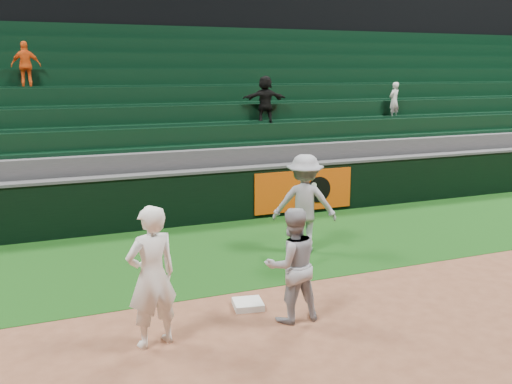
% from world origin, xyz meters
% --- Properties ---
extents(ground, '(70.00, 70.00, 0.00)m').
position_xyz_m(ground, '(0.00, 0.00, 0.00)').
color(ground, brown).
rests_on(ground, ground).
extents(foul_grass, '(36.00, 4.20, 0.01)m').
position_xyz_m(foul_grass, '(0.00, 3.00, 0.00)').
color(foul_grass, '#0F370D').
rests_on(foul_grass, ground).
extents(upper_deck, '(40.00, 12.00, 12.00)m').
position_xyz_m(upper_deck, '(0.00, 17.45, 6.00)').
color(upper_deck, black).
rests_on(upper_deck, ground).
extents(first_base, '(0.50, 0.50, 0.10)m').
position_xyz_m(first_base, '(-0.31, 0.31, 0.05)').
color(first_base, white).
rests_on(first_base, ground).
extents(first_baseman, '(0.77, 0.60, 1.86)m').
position_xyz_m(first_baseman, '(-1.87, -0.33, 0.93)').
color(first_baseman, white).
rests_on(first_baseman, ground).
extents(baserunner, '(0.81, 0.64, 1.65)m').
position_xyz_m(baserunner, '(0.10, -0.32, 0.82)').
color(baserunner, '#A2A4AD').
rests_on(baserunner, ground).
extents(base_coach, '(1.42, 1.18, 1.91)m').
position_xyz_m(base_coach, '(1.69, 2.41, 0.96)').
color(base_coach, '#9498A0').
rests_on(base_coach, foul_grass).
extents(field_wall, '(36.00, 0.45, 1.25)m').
position_xyz_m(field_wall, '(0.03, 5.20, 0.63)').
color(field_wall, black).
rests_on(field_wall, ground).
extents(stadium_seating, '(36.00, 5.95, 4.85)m').
position_xyz_m(stadium_seating, '(-0.00, 8.97, 1.70)').
color(stadium_seating, '#3B3B3E').
rests_on(stadium_seating, ground).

